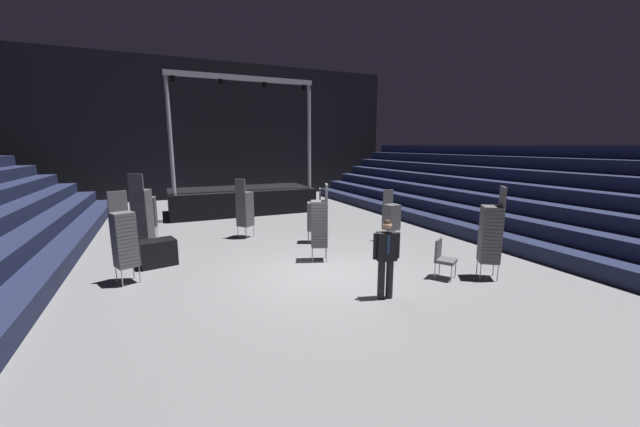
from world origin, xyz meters
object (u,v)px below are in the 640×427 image
(man_with_tie, at_px, (386,254))
(chair_stack_front_left, at_px, (391,216))
(chair_stack_mid_centre, at_px, (245,208))
(chair_stack_rear_right, at_px, (149,211))
(chair_stack_mid_right, at_px, (124,238))
(chair_stack_rear_centre, at_px, (142,215))
(chair_stack_mid_left, at_px, (314,215))
(equipment_road_case, at_px, (158,253))
(stage_riser, at_px, (242,198))
(chair_stack_rear_left, at_px, (319,223))
(loose_chair_near_man, at_px, (443,256))
(chair_stack_front_right, at_px, (491,233))

(man_with_tie, distance_m, chair_stack_front_left, 4.66)
(chair_stack_mid_centre, xyz_separation_m, chair_stack_rear_right, (-3.03, 1.29, -0.08))
(chair_stack_mid_centre, bearing_deg, chair_stack_mid_right, -85.84)
(chair_stack_rear_centre, bearing_deg, chair_stack_mid_right, -74.22)
(chair_stack_mid_left, relative_size, chair_stack_rear_right, 0.95)
(chair_stack_mid_left, xyz_separation_m, chair_stack_mid_centre, (-1.94, 1.57, 0.13))
(chair_stack_rear_right, bearing_deg, equipment_road_case, 11.59)
(chair_stack_mid_left, relative_size, chair_stack_mid_right, 0.84)
(chair_stack_mid_left, relative_size, equipment_road_case, 1.99)
(man_with_tie, bearing_deg, stage_riser, -71.72)
(chair_stack_front_left, bearing_deg, stage_riser, -71.99)
(chair_stack_rear_left, bearing_deg, chair_stack_mid_right, 107.74)
(chair_stack_rear_right, bearing_deg, chair_stack_mid_right, 2.27)
(chair_stack_rear_centre, bearing_deg, stage_riser, 79.68)
(loose_chair_near_man, bearing_deg, chair_stack_mid_centre, -91.20)
(chair_stack_mid_right, bearing_deg, chair_stack_rear_centre, -120.79)
(chair_stack_rear_left, bearing_deg, loose_chair_near_man, -117.35)
(chair_stack_front_left, distance_m, chair_stack_mid_right, 7.76)
(man_with_tie, bearing_deg, chair_stack_rear_right, -43.68)
(chair_stack_mid_centre, relative_size, equipment_road_case, 2.28)
(chair_stack_rear_left, bearing_deg, stage_riser, 23.84)
(chair_stack_mid_right, relative_size, chair_stack_rear_centre, 0.89)
(chair_stack_rear_left, height_order, chair_stack_rear_right, chair_stack_rear_left)
(stage_riser, distance_m, chair_stack_rear_centre, 7.21)
(chair_stack_mid_right, bearing_deg, chair_stack_front_right, 135.49)
(chair_stack_front_left, relative_size, equipment_road_case, 1.90)
(chair_stack_front_right, distance_m, chair_stack_mid_left, 5.34)
(chair_stack_mid_right, height_order, chair_stack_rear_right, chair_stack_mid_right)
(stage_riser, height_order, man_with_tie, stage_riser)
(equipment_road_case, bearing_deg, chair_stack_rear_right, 94.00)
(man_with_tie, relative_size, chair_stack_mid_left, 0.94)
(stage_riser, relative_size, man_with_tie, 3.87)
(chair_stack_mid_centre, height_order, chair_stack_rear_right, chair_stack_mid_centre)
(chair_stack_front_left, distance_m, chair_stack_mid_left, 2.54)
(chair_stack_mid_left, bearing_deg, loose_chair_near_man, -135.47)
(man_with_tie, relative_size, chair_stack_rear_centre, 0.71)
(chair_stack_front_left, height_order, chair_stack_mid_left, chair_stack_mid_left)
(chair_stack_front_left, bearing_deg, chair_stack_mid_centre, -36.46)
(man_with_tie, relative_size, chair_stack_front_right, 0.76)
(chair_stack_mid_right, height_order, chair_stack_rear_centre, chair_stack_rear_centre)
(chair_stack_front_right, xyz_separation_m, chair_stack_rear_right, (-7.49, 7.56, -0.17))
(chair_stack_mid_centre, height_order, loose_chair_near_man, chair_stack_mid_centre)
(chair_stack_front_left, height_order, chair_stack_mid_centre, chair_stack_mid_centre)
(chair_stack_rear_left, xyz_separation_m, equipment_road_case, (-4.11, 1.35, -0.72))
(man_with_tie, relative_size, loose_chair_near_man, 1.78)
(chair_stack_front_right, relative_size, chair_stack_mid_centre, 1.08)
(chair_stack_mid_right, bearing_deg, chair_stack_mid_left, 173.23)
(chair_stack_mid_centre, bearing_deg, chair_stack_front_left, 21.93)
(chair_stack_front_left, relative_size, loose_chair_near_man, 1.81)
(chair_stack_rear_right, bearing_deg, man_with_tie, 38.83)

